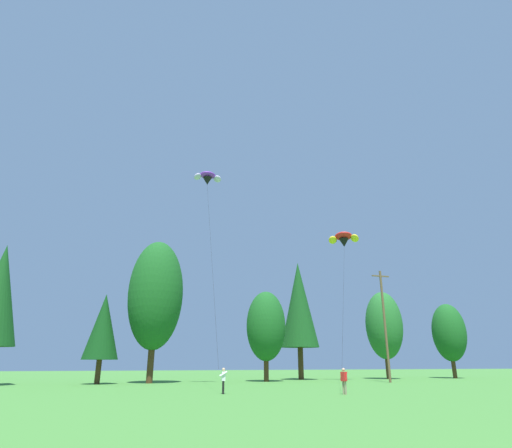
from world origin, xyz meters
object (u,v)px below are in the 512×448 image
at_px(utility_pole, 385,322).
at_px(kite_flyer_near, 223,378).
at_px(parafoil_kite_mid_red_yellow, 344,239).
at_px(parafoil_kite_high_purple, 208,178).
at_px(kite_flyer_mid, 344,379).

height_order(utility_pole, kite_flyer_near, utility_pole).
xyz_separation_m(kite_flyer_near, parafoil_kite_mid_red_yellow, (18.38, 15.27, 15.78)).
bearing_deg(parafoil_kite_high_purple, kite_flyer_near, -91.29).
relative_size(kite_flyer_near, parafoil_kite_mid_red_yellow, 0.09).
relative_size(kite_flyer_near, parafoil_kite_high_purple, 0.08).
distance_m(kite_flyer_near, parafoil_kite_mid_red_yellow, 28.64).
distance_m(utility_pole, parafoil_kite_mid_red_yellow, 11.27).
relative_size(kite_flyer_near, kite_flyer_mid, 1.00).
bearing_deg(utility_pole, parafoil_kite_mid_red_yellow, 126.09).
bearing_deg(parafoil_kite_mid_red_yellow, utility_pole, -53.91).
relative_size(kite_flyer_mid, parafoil_kite_mid_red_yellow, 0.09).
height_order(kite_flyer_mid, parafoil_kite_high_purple, parafoil_kite_high_purple).
xyz_separation_m(parafoil_kite_high_purple, parafoil_kite_mid_red_yellow, (18.12, 3.65, -4.45)).
height_order(parafoil_kite_high_purple, parafoil_kite_mid_red_yellow, parafoil_kite_high_purple).
bearing_deg(parafoil_kite_high_purple, kite_flyer_mid, -62.62).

